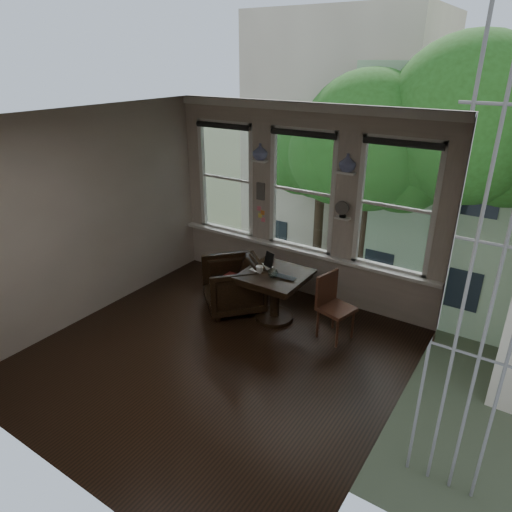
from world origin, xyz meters
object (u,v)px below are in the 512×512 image
Objects in this scene: armchair_left at (233,285)px; side_chair_right at (336,308)px; table at (275,297)px; laptop at (284,279)px; mug at (260,270)px.

side_chair_right is (1.65, 0.12, 0.07)m from armchair_left.
armchair_left reaches higher than table.
side_chair_right is at bearing 45.85° from armchair_left.
laptop is at bearing 115.15° from side_chair_right.
armchair_left is 0.97m from laptop.
laptop is at bearing -24.74° from table.
table is at bearing 107.39° from side_chair_right.
armchair_left is 2.94× the size of laptop.
side_chair_right is (0.95, 0.04, 0.09)m from table.
table is 0.96m from side_chair_right.
laptop is (-0.75, -0.14, 0.30)m from side_chair_right.
armchair_left is 0.64m from mug.
mug reaches higher than armchair_left.
table is 0.45m from laptop.
mug is at bearing -179.70° from laptop.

